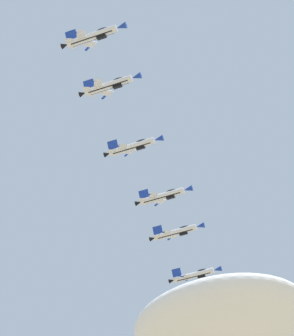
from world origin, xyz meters
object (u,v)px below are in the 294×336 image
object	(u,v)px
fighter_jet_left_outer	(133,147)
fighter_jet_left_wing	(176,232)
fighter_jet_right_wing	(163,196)
fighter_jet_trail_slot	(93,36)
fighter_jet_lead	(195,275)
fighter_jet_right_outer	(110,85)

from	to	relation	value
fighter_jet_left_outer	fighter_jet_left_wing	bearing A→B (deg)	176.78
fighter_jet_right_wing	fighter_jet_left_outer	size ratio (longest dim) A/B	1.00
fighter_jet_right_wing	fighter_jet_trail_slot	bearing A→B (deg)	-0.69
fighter_jet_left_wing	fighter_jet_left_outer	bearing A→B (deg)	-3.22
fighter_jet_right_wing	fighter_jet_lead	bearing A→B (deg)	-178.36
fighter_jet_left_outer	fighter_jet_right_outer	size ratio (longest dim) A/B	1.00
fighter_jet_right_wing	fighter_jet_right_outer	world-z (taller)	fighter_jet_right_outer
fighter_jet_lead	fighter_jet_left_outer	world-z (taller)	fighter_jet_left_outer
fighter_jet_right_wing	fighter_jet_trail_slot	world-z (taller)	fighter_jet_trail_slot
fighter_jet_lead	fighter_jet_left_outer	size ratio (longest dim) A/B	1.00
fighter_jet_right_wing	fighter_jet_trail_slot	size ratio (longest dim) A/B	1.00
fighter_jet_left_wing	fighter_jet_left_outer	xyz separation A→B (m)	(-2.12, -30.05, 1.62)
fighter_jet_right_wing	fighter_jet_left_outer	world-z (taller)	fighter_jet_left_outer
fighter_jet_trail_slot	fighter_jet_left_outer	bearing A→B (deg)	-176.50
fighter_jet_right_outer	fighter_jet_lead	bearing A→B (deg)	179.06
fighter_jet_left_wing	fighter_jet_lead	bearing A→B (deg)	-179.71
fighter_jet_left_outer	fighter_jet_right_outer	world-z (taller)	fighter_jet_right_outer
fighter_jet_lead	fighter_jet_right_outer	bearing A→B (deg)	-0.94
fighter_jet_right_wing	fighter_jet_trail_slot	xyz separation A→B (m)	(-1.25, -47.77, 2.67)
fighter_jet_trail_slot	fighter_jet_lead	bearing A→B (deg)	-179.77
fighter_jet_right_wing	fighter_jet_left_outer	xyz separation A→B (m)	(-2.72, -16.39, 1.88)
fighter_jet_lead	fighter_jet_trail_slot	world-z (taller)	fighter_jet_trail_slot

